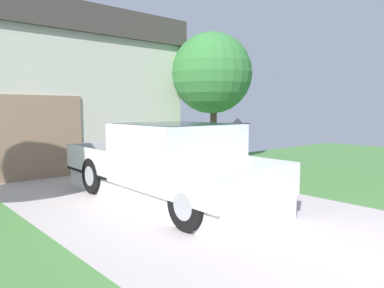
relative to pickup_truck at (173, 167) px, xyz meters
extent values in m
cube|color=#BDAEAF|center=(-0.04, 0.02, -0.75)|extent=(5.20, 9.00, 0.06)
cube|color=#4A7F3E|center=(8.56, 0.02, -0.75)|extent=(12.00, 9.00, 0.06)
cube|color=silver|center=(0.01, 0.39, -0.51)|extent=(1.92, 5.38, 0.42)
cube|color=silver|center=(0.00, -0.08, 0.29)|extent=(2.01, 2.12, 1.17)
cube|color=#1E2833|center=(0.00, -0.08, 0.64)|extent=(1.77, 1.95, 0.49)
cube|color=silver|center=(-0.04, -1.70, -0.02)|extent=(1.99, 1.21, 0.56)
cube|color=black|center=(0.04, 2.01, -0.27)|extent=(2.01, 2.14, 0.06)
cube|color=silver|center=(1.00, 1.99, 0.00)|extent=(0.10, 2.09, 0.60)
cube|color=silver|center=(-0.91, 2.03, 0.00)|extent=(0.10, 2.09, 0.60)
cube|color=silver|center=(0.06, 3.03, 0.00)|extent=(1.97, 0.10, 0.60)
cube|color=black|center=(1.07, -0.83, 0.55)|extent=(0.10, 0.18, 0.20)
cylinder|color=black|center=(0.82, -1.54, -0.32)|extent=(0.28, 0.81, 0.80)
cylinder|color=#9E9EA3|center=(0.82, -1.54, -0.32)|extent=(0.29, 0.45, 0.44)
cylinder|color=black|center=(-0.89, -1.51, -0.32)|extent=(0.28, 0.81, 0.80)
cylinder|color=#9E9EA3|center=(-0.89, -1.51, -0.32)|extent=(0.29, 0.45, 0.44)
cylinder|color=black|center=(0.89, 1.78, -0.32)|extent=(0.28, 0.81, 0.80)
cylinder|color=#9E9EA3|center=(0.89, 1.78, -0.32)|extent=(0.29, 0.45, 0.44)
cylinder|color=black|center=(-0.82, 1.82, -0.32)|extent=(0.28, 0.81, 0.80)
cylinder|color=#9E9EA3|center=(-0.82, 1.82, -0.32)|extent=(0.29, 0.45, 0.44)
cylinder|color=navy|center=(1.78, -0.22, -0.30)|extent=(0.17, 0.17, 0.83)
cylinder|color=navy|center=(1.43, -0.34, -0.30)|extent=(0.17, 0.17, 0.83)
cylinder|color=#E55959|center=(1.61, -0.28, 0.37)|extent=(0.33, 0.33, 0.58)
cylinder|color=tan|center=(1.79, -0.21, 0.32)|extent=(0.09, 0.09, 0.62)
cylinder|color=tan|center=(1.43, -0.35, 0.32)|extent=(0.09, 0.09, 0.62)
sphere|color=tan|center=(1.61, -0.28, 0.80)|extent=(0.23, 0.23, 0.23)
cylinder|color=#232328|center=(1.61, -0.28, 0.85)|extent=(0.54, 0.54, 0.01)
cone|color=#232328|center=(1.61, -0.28, 0.91)|extent=(0.24, 0.24, 0.13)
cube|color=#232328|center=(1.72, -0.43, -0.62)|extent=(0.34, 0.17, 0.19)
torus|color=#232328|center=(1.72, -0.43, -0.47)|extent=(0.31, 0.02, 0.31)
cube|color=beige|center=(-0.76, 7.67, 1.32)|extent=(9.09, 6.62, 4.07)
cube|color=#423D38|center=(-0.76, 7.67, 3.77)|extent=(9.45, 6.89, 0.85)
cube|color=#93755B|center=(-1.30, 4.33, 0.41)|extent=(2.64, 0.06, 2.26)
cylinder|color=brown|center=(4.67, 3.58, 0.46)|extent=(0.24, 0.24, 2.35)
sphere|color=#367939|center=(4.63, 3.45, 2.59)|extent=(2.35, 2.35, 2.35)
sphere|color=#367939|center=(4.52, 3.52, 2.41)|extent=(2.81, 2.81, 2.81)
camera|label=1|loc=(-4.52, -5.70, 1.17)|focal=34.14mm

